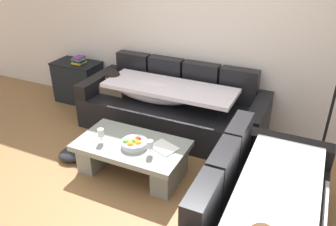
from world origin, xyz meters
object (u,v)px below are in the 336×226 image
Objects in this scene: side_cabinet at (78,82)px; book_stack_on_cabinet at (79,60)px; wine_glass_near_left at (101,133)px; floor_lamp at (335,71)px; couch_near_window at (261,216)px; coffee_table at (132,154)px; open_magazine at (164,147)px; wine_glass_near_right at (150,145)px; couch_along_wall at (170,107)px; fruit_bowl at (134,143)px; crumpled_garment at (76,153)px.

book_stack_on_cabinet is (0.06, 0.00, 0.37)m from side_cabinet.
floor_lamp reaches higher than wine_glass_near_left.
couch_near_window reaches higher than side_cabinet.
open_magazine reaches higher than coffee_table.
floor_lamp is at bearing 30.26° from wine_glass_near_left.
book_stack_on_cabinet is at bearing 142.24° from coffee_table.
couch_along_wall is at bearing 105.11° from wine_glass_near_right.
floor_lamp reaches higher than couch_along_wall.
couch_near_window is 11.11× the size of wine_glass_near_left.
fruit_bowl is 0.24m from wine_glass_near_right.
couch_along_wall is at bearing 94.77° from fruit_bowl.
wine_glass_near_right is 0.84× the size of book_stack_on_cabinet.
coffee_table is at bearing 144.30° from fruit_bowl.
wine_glass_near_left is 0.64m from crumpled_garment.
coffee_table is at bearing 73.48° from couch_near_window.
couch_along_wall reaches higher than coffee_table.
floor_lamp is (3.56, -0.14, 0.80)m from side_cabinet.
open_magazine is at bearing -144.42° from floor_lamp.
floor_lamp is at bearing -12.76° from couch_near_window.
floor_lamp is (1.56, 1.23, 0.62)m from wine_glass_near_right.
couch_along_wall reaches higher than wine_glass_near_right.
coffee_table is 4.29× the size of open_magazine.
wine_glass_near_left is at bearing 79.81° from couch_near_window.
crumpled_garment is at bearing 176.76° from wine_glass_near_right.
couch_along_wall reaches higher than fruit_bowl.
open_magazine is at bearing -30.18° from side_cabinet.
floor_lamp reaches higher than open_magazine.
side_cabinet is at bearing 170.17° from open_magazine.
wine_glass_near_left is 0.23× the size of side_cabinet.
book_stack_on_cabinet reaches higher than side_cabinet.
fruit_bowl is 2.22m from side_cabinet.
side_cabinet is 0.37× the size of floor_lamp.
floor_lamp is (1.84, 1.13, 0.88)m from coffee_table.
coffee_table is at bearing 21.82° from wine_glass_near_left.
coffee_table is 0.40m from wine_glass_near_right.
couch_near_window is 1.54× the size of coffee_table.
crumpled_garment is (-0.76, -0.04, -0.18)m from coffee_table.
wine_glass_near_left reaches higher than open_magazine.
wine_glass_near_left is at bearing -168.69° from fruit_bowl.
couch_along_wall is 12.26× the size of book_stack_on_cabinet.
fruit_bowl is 1.00× the size of open_magazine.
open_magazine is 1.41× the size of book_stack_on_cabinet.
open_magazine is at bearing 10.72° from coffee_table.
wine_glass_near_right is (0.22, -0.05, 0.07)m from fruit_bowl.
fruit_bowl is 0.70× the size of crumpled_garment.
wine_glass_near_right is (0.28, -0.10, 0.26)m from coffee_table.
fruit_bowl is 0.14× the size of floor_lamp.
floor_lamp is at bearing 55.94° from open_magazine.
fruit_bowl is at bearing -146.49° from floor_lamp.
book_stack_on_cabinet is at bearing 4.05° from side_cabinet.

